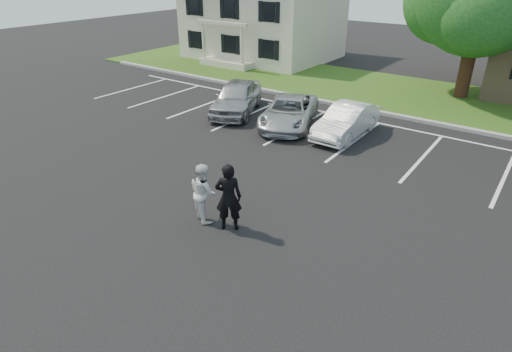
{
  "coord_description": "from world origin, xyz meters",
  "views": [
    {
      "loc": [
        6.32,
        -7.77,
        6.72
      ],
      "look_at": [
        0.0,
        1.0,
        1.25
      ],
      "focal_mm": 30.0,
      "sensor_mm": 36.0,
      "label": 1
    }
  ],
  "objects_px": {
    "man_black_suit": "(229,197)",
    "car_silver_west": "(237,97)",
    "car_silver_minivan": "(289,112)",
    "house": "(263,4)",
    "car_white_sedan": "(346,121)",
    "man_white_shirt": "(203,192)"
  },
  "relations": [
    {
      "from": "car_silver_minivan",
      "to": "car_white_sedan",
      "type": "distance_m",
      "value": 2.67
    },
    {
      "from": "house",
      "to": "car_white_sedan",
      "type": "height_order",
      "value": "house"
    },
    {
      "from": "man_black_suit",
      "to": "man_white_shirt",
      "type": "relative_size",
      "value": 1.14
    },
    {
      "from": "man_black_suit",
      "to": "man_white_shirt",
      "type": "height_order",
      "value": "man_black_suit"
    },
    {
      "from": "car_white_sedan",
      "to": "car_silver_minivan",
      "type": "bearing_deg",
      "value": -173.06
    },
    {
      "from": "house",
      "to": "car_silver_west",
      "type": "xyz_separation_m",
      "value": [
        6.71,
        -11.86,
        -3.06
      ]
    },
    {
      "from": "car_white_sedan",
      "to": "house",
      "type": "bearing_deg",
      "value": 137.09
    },
    {
      "from": "house",
      "to": "car_silver_west",
      "type": "relative_size",
      "value": 2.29
    },
    {
      "from": "car_silver_minivan",
      "to": "man_black_suit",
      "type": "bearing_deg",
      "value": -89.24
    },
    {
      "from": "man_black_suit",
      "to": "car_silver_minivan",
      "type": "distance_m",
      "value": 8.68
    },
    {
      "from": "car_silver_west",
      "to": "car_white_sedan",
      "type": "relative_size",
      "value": 1.12
    },
    {
      "from": "house",
      "to": "car_silver_minivan",
      "type": "relative_size",
      "value": 2.25
    },
    {
      "from": "car_silver_minivan",
      "to": "house",
      "type": "bearing_deg",
      "value": 109.16
    },
    {
      "from": "man_black_suit",
      "to": "car_silver_minivan",
      "type": "relative_size",
      "value": 0.43
    },
    {
      "from": "man_white_shirt",
      "to": "car_silver_west",
      "type": "bearing_deg",
      "value": -31.67
    },
    {
      "from": "man_black_suit",
      "to": "car_silver_west",
      "type": "distance_m",
      "value": 10.22
    },
    {
      "from": "man_white_shirt",
      "to": "car_silver_minivan",
      "type": "height_order",
      "value": "man_white_shirt"
    },
    {
      "from": "car_silver_west",
      "to": "man_white_shirt",
      "type": "bearing_deg",
      "value": -80.1
    },
    {
      "from": "man_white_shirt",
      "to": "man_black_suit",
      "type": "bearing_deg",
      "value": -152.69
    },
    {
      "from": "house",
      "to": "man_black_suit",
      "type": "height_order",
      "value": "house"
    },
    {
      "from": "car_silver_west",
      "to": "car_silver_minivan",
      "type": "distance_m",
      "value": 3.05
    },
    {
      "from": "house",
      "to": "car_silver_west",
      "type": "distance_m",
      "value": 13.97
    }
  ]
}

